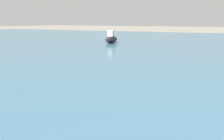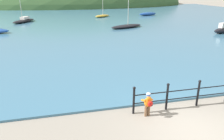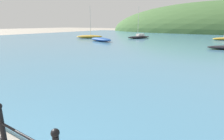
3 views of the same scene
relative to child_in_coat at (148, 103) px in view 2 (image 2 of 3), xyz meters
The scene contains 10 objects.
ground_plane 1.86m from the child_in_coat, 42.67° to the right, with size 200.00×200.00×0.00m, color gray.
water 30.84m from the child_in_coat, 87.60° to the left, with size 80.00×60.00×0.10m, color teal.
far_hillside 67.01m from the child_in_coat, 88.89° to the left, with size 72.09×39.65×19.34m.
iron_railing 1.73m from the child_in_coat, 10.31° to the left, with size 4.49×0.12×1.21m.
child_in_coat is the anchor object (origin of this frame).
boat_green_fishing 20.42m from the child_in_coat, 43.66° to the left, with size 3.06×1.71×1.15m.
boat_twin_mast 34.86m from the child_in_coat, 68.01° to the left, with size 3.79×1.81×0.58m.
boat_red_dinghy 20.67m from the child_in_coat, 75.53° to the left, with size 4.92×3.17×5.57m.
boat_far_left 29.42m from the child_in_coat, 106.57° to the left, with size 3.47×4.68×5.45m.
boat_nearest_quay 32.15m from the child_in_coat, 82.38° to the left, with size 3.28×2.71×3.94m.
Camera 2 is at (-4.41, -5.87, 4.81)m, focal length 35.00 mm.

